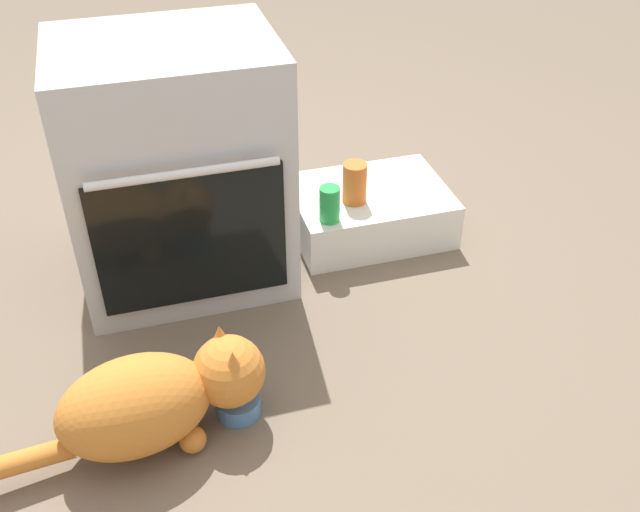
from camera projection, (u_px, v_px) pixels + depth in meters
name	position (u px, v px, depth m)	size (l,w,h in m)	color
ground	(222.00, 335.00, 2.15)	(8.00, 8.00, 0.00)	#6B5B4C
oven	(177.00, 168.00, 2.18)	(0.63, 0.55, 0.77)	#B7BABF
pantry_cabinet	(369.00, 211.00, 2.54)	(0.53, 0.39, 0.17)	white
food_bowl	(238.00, 403.00, 1.89)	(0.12, 0.12, 0.08)	#4C7AB7
cat	(154.00, 400.00, 1.76)	(0.80, 0.30, 0.27)	#C6752D
sauce_jar	(355.00, 183.00, 2.40)	(0.08, 0.08, 0.14)	#D16023
soda_can	(330.00, 204.00, 2.31)	(0.07, 0.07, 0.12)	green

